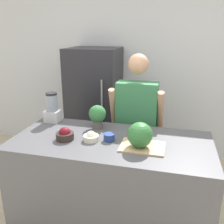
# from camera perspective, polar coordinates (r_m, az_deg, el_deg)

# --- Properties ---
(wall_back) EXTENTS (8.00, 0.06, 2.60)m
(wall_back) POSITION_cam_1_polar(r_m,az_deg,el_deg) (3.81, 6.45, 9.35)
(wall_back) COLOR silver
(wall_back) RESTS_ON ground_plane
(counter_island) EXTENTS (1.78, 0.84, 0.95)m
(counter_island) POSITION_cam_1_polar(r_m,az_deg,el_deg) (2.49, -0.25, -16.36)
(counter_island) COLOR #4C4C51
(counter_island) RESTS_ON ground_plane
(refrigerator) EXTENTS (0.70, 0.68, 1.65)m
(refrigerator) POSITION_cam_1_polar(r_m,az_deg,el_deg) (3.69, -3.93, 1.55)
(refrigerator) COLOR #232328
(refrigerator) RESTS_ON ground_plane
(person) EXTENTS (0.58, 0.26, 1.66)m
(person) POSITION_cam_1_polar(r_m,az_deg,el_deg) (2.81, 5.56, -3.51)
(person) COLOR #333338
(person) RESTS_ON ground_plane
(cutting_board) EXTENTS (0.37, 0.27, 0.01)m
(cutting_board) POSITION_cam_1_polar(r_m,az_deg,el_deg) (2.13, 6.95, -7.86)
(cutting_board) COLOR tan
(cutting_board) RESTS_ON counter_island
(watermelon) EXTENTS (0.21, 0.21, 0.21)m
(watermelon) POSITION_cam_1_polar(r_m,az_deg,el_deg) (2.07, 6.38, -5.20)
(watermelon) COLOR #2D6B33
(watermelon) RESTS_ON cutting_board
(bowl_cherries) EXTENTS (0.16, 0.16, 0.12)m
(bowl_cherries) POSITION_cam_1_polar(r_m,az_deg,el_deg) (2.28, -10.72, -5.12)
(bowl_cherries) COLOR #2D231E
(bowl_cherries) RESTS_ON counter_island
(bowl_cream) EXTENTS (0.14, 0.14, 0.09)m
(bowl_cream) POSITION_cam_1_polar(r_m,az_deg,el_deg) (2.23, -4.83, -5.72)
(bowl_cream) COLOR beige
(bowl_cream) RESTS_ON counter_island
(bowl_small_blue) EXTENTS (0.10, 0.10, 0.06)m
(bowl_small_blue) POSITION_cam_1_polar(r_m,az_deg,el_deg) (2.23, -0.66, -5.75)
(bowl_small_blue) COLOR navy
(bowl_small_blue) RESTS_ON counter_island
(blender) EXTENTS (0.15, 0.15, 0.32)m
(blender) POSITION_cam_1_polar(r_m,az_deg,el_deg) (2.72, -13.46, 0.77)
(blender) COLOR #B7B7BC
(blender) RESTS_ON counter_island
(potted_plant) EXTENTS (0.17, 0.17, 0.24)m
(potted_plant) POSITION_cam_1_polar(r_m,az_deg,el_deg) (2.47, -3.36, -0.71)
(potted_plant) COLOR #514C47
(potted_plant) RESTS_ON counter_island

